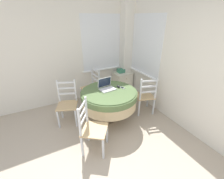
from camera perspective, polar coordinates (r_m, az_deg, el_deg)
name	(u,v)px	position (r m, az deg, el deg)	size (l,w,h in m)	color
corner_room_shell	(116,60)	(3.30, 1.47, 11.10)	(4.52, 4.68, 2.55)	white
round_dining_table	(109,97)	(3.23, -1.14, -3.02)	(1.20, 1.20, 0.72)	#4C3D2D
laptop	(106,87)	(3.22, -2.11, 1.04)	(0.35, 0.29, 0.24)	silver
computer_mouse	(118,87)	(3.30, 2.45, 1.15)	(0.06, 0.09, 0.05)	black
cell_phone	(122,88)	(3.29, 3.98, 0.71)	(0.08, 0.13, 0.01)	#B2B7BC
dining_chair_near_back_window	(92,87)	(4.00, -7.68, 0.86)	(0.46, 0.47, 0.94)	tan
dining_chair_near_right_window	(145,96)	(3.61, 12.51, -2.46)	(0.51, 0.51, 0.94)	tan
dining_chair_camera_near	(92,129)	(2.60, -7.67, -14.52)	(0.57, 0.57, 0.94)	tan
dining_chair_left_flank	(68,103)	(3.37, -16.59, -5.12)	(0.53, 0.53, 0.94)	tan
corner_cabinet	(122,83)	(4.56, 3.95, 2.65)	(0.52, 0.44, 0.65)	silver
storage_box	(121,71)	(4.43, 3.44, 7.17)	(0.19, 0.17, 0.11)	#387A5B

